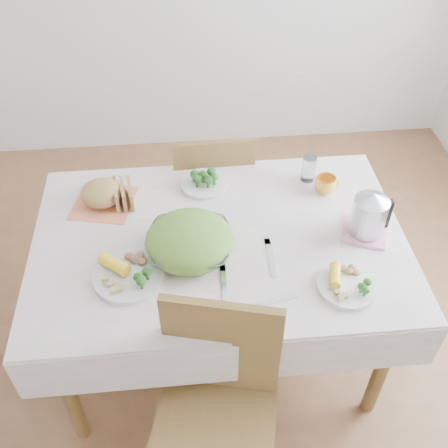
{
  "coord_description": "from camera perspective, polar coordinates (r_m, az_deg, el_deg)",
  "views": [
    {
      "loc": [
        -0.12,
        -1.48,
        2.26
      ],
      "look_at": [
        0.02,
        0.02,
        0.82
      ],
      "focal_mm": 42.0,
      "sensor_mm": 36.0,
      "label": 1
    }
  ],
  "objects": [
    {
      "name": "floor",
      "position": [
        2.71,
        -0.39,
        -13.0
      ],
      "size": [
        3.6,
        3.6,
        0.0
      ],
      "primitive_type": "plane",
      "color": "brown",
      "rests_on": "ground"
    },
    {
      "name": "dining_table",
      "position": [
        2.4,
        -0.43,
        -8.07
      ],
      "size": [
        1.4,
        0.9,
        0.75
      ],
      "primitive_type": "cube",
      "color": "brown",
      "rests_on": "floor"
    },
    {
      "name": "tablecloth",
      "position": [
        2.11,
        -0.49,
        -1.66
      ],
      "size": [
        1.5,
        1.0,
        0.01
      ],
      "primitive_type": "cube",
      "color": "silver",
      "rests_on": "dining_table"
    },
    {
      "name": "chair_near",
      "position": [
        1.97,
        -1.18,
        -21.83
      ],
      "size": [
        0.52,
        0.52,
        0.95
      ],
      "primitive_type": "cube",
      "rotation": [
        0.0,
        0.0,
        -0.25
      ],
      "color": "brown",
      "rests_on": "floor"
    },
    {
      "name": "chair_far",
      "position": [
        2.8,
        -1.39,
        3.77
      ],
      "size": [
        0.42,
        0.42,
        0.9
      ],
      "primitive_type": "cube",
      "rotation": [
        0.0,
        0.0,
        3.17
      ],
      "color": "brown",
      "rests_on": "floor"
    },
    {
      "name": "salad_bowl",
      "position": [
        2.03,
        -3.75,
        -2.32
      ],
      "size": [
        0.35,
        0.35,
        0.08
      ],
      "primitive_type": "imported",
      "rotation": [
        0.0,
        0.0,
        -0.08
      ],
      "color": "white",
      "rests_on": "tablecloth"
    },
    {
      "name": "dinner_plate_left",
      "position": [
        1.99,
        -10.3,
        -5.59
      ],
      "size": [
        0.37,
        0.37,
        0.02
      ],
      "primitive_type": "cylinder",
      "rotation": [
        0.0,
        0.0,
        0.52
      ],
      "color": "white",
      "rests_on": "tablecloth"
    },
    {
      "name": "dinner_plate_right",
      "position": [
        1.98,
        13.27,
        -6.47
      ],
      "size": [
        0.32,
        0.32,
        0.02
      ],
      "primitive_type": "cylinder",
      "rotation": [
        0.0,
        0.0,
        -0.61
      ],
      "color": "white",
      "rests_on": "tablecloth"
    },
    {
      "name": "broccoli_plate",
      "position": [
        2.35,
        -2.25,
        4.41
      ],
      "size": [
        0.28,
        0.28,
        0.02
      ],
      "primitive_type": "cylinder",
      "rotation": [
        0.0,
        0.0,
        0.4
      ],
      "color": "beige",
      "rests_on": "tablecloth"
    },
    {
      "name": "napkin",
      "position": [
        2.32,
        -12.95,
        2.26
      ],
      "size": [
        0.29,
        0.29,
        0.0
      ],
      "primitive_type": "cube",
      "rotation": [
        0.0,
        0.0,
        -0.22
      ],
      "color": "#E0734D",
      "rests_on": "tablecloth"
    },
    {
      "name": "bread_loaf",
      "position": [
        2.29,
        -13.17,
        3.31
      ],
      "size": [
        0.23,
        0.23,
        0.11
      ],
      "primitive_type": "ellipsoid",
      "rotation": [
        0.0,
        0.0,
        -0.43
      ],
      "color": "olive",
      "rests_on": "napkin"
    },
    {
      "name": "yellow_mug",
      "position": [
        2.34,
        10.97,
        4.23
      ],
      "size": [
        0.12,
        0.12,
        0.08
      ],
      "primitive_type": "imported",
      "rotation": [
        0.0,
        0.0,
        0.33
      ],
      "color": "orange",
      "rests_on": "tablecloth"
    },
    {
      "name": "glass_tumbler",
      "position": [
        2.38,
        9.21,
        6.06
      ],
      "size": [
        0.08,
        0.08,
        0.12
      ],
      "primitive_type": "cylinder",
      "rotation": [
        0.0,
        0.0,
        0.3
      ],
      "color": "white",
      "rests_on": "tablecloth"
    },
    {
      "name": "pink_tray",
      "position": [
        2.2,
        15.05,
        -0.78
      ],
      "size": [
        0.22,
        0.22,
        0.01
      ],
      "primitive_type": "cube",
      "rotation": [
        0.0,
        0.0,
        -0.36
      ],
      "color": "pink",
      "rests_on": "tablecloth"
    },
    {
      "name": "electric_kettle",
      "position": [
        2.13,
        15.59,
        1.4
      ],
      "size": [
        0.18,
        0.18,
        0.19
      ],
      "primitive_type": "cylinder",
      "rotation": [
        0.0,
        0.0,
        -0.38
      ],
      "color": "#B2B5BA",
      "rests_on": "pink_tray"
    },
    {
      "name": "fork_left",
      "position": [
        1.95,
        0.02,
        -6.59
      ],
      "size": [
        0.03,
        0.19,
        0.0
      ],
      "primitive_type": "cube",
      "rotation": [
        0.0,
        0.0,
        -0.02
      ],
      "color": "silver",
      "rests_on": "tablecloth"
    },
    {
      "name": "fork_right",
      "position": [
        2.04,
        5.12,
        -3.67
      ],
      "size": [
        0.02,
        0.2,
        0.0
      ],
      "primitive_type": "cube",
      "rotation": [
        0.0,
        0.0,
        -0.0
      ],
      "color": "silver",
      "rests_on": "tablecloth"
    },
    {
      "name": "knife",
      "position": [
        1.9,
        4.93,
        -8.45
      ],
      "size": [
        0.21,
        0.07,
        0.0
      ],
      "primitive_type": "cube",
      "rotation": [
        0.0,
        0.0,
        1.79
      ],
      "color": "silver",
      "rests_on": "tablecloth"
    }
  ]
}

